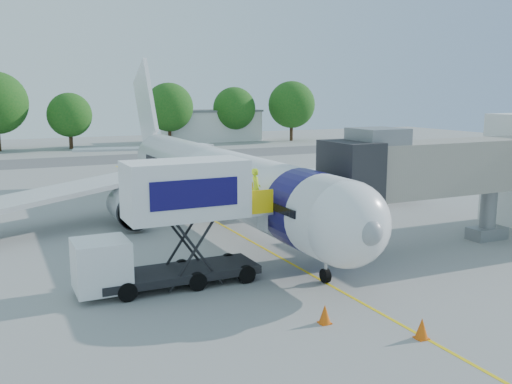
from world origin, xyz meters
name	(u,v)px	position (x,y,z in m)	size (l,w,h in m)	color
ground	(240,235)	(0.00, 0.00, 0.00)	(160.00, 160.00, 0.00)	#979794
guidance_line	(240,235)	(0.00, 0.00, 0.01)	(0.15, 70.00, 0.01)	yellow
taxiway_strip	(104,160)	(0.00, 42.00, 0.00)	(120.00, 10.00, 0.01)	#59595B
aircraft	(214,177)	(0.00, 4.12, 2.95)	(34.17, 37.73, 11.35)	white
jet_bridge	(430,169)	(7.99, -7.00, 4.34)	(13.90, 3.20, 6.60)	gray
catering_hiloader	(172,224)	(-6.26, -7.00, 2.76)	(8.50, 2.44, 5.50)	black
ground_tug	(496,317)	(2.16, -16.95, 0.75)	(3.96, 2.88, 1.43)	white
safety_cone_a	(325,314)	(-2.46, -13.36, 0.35)	(0.46, 0.46, 0.73)	#DE570B
safety_cone_b	(422,329)	(-0.15, -15.91, 0.36)	(0.47, 0.47, 0.75)	#DE570B
outbuilding_right	(211,125)	(22.00, 62.00, 2.66)	(16.40, 7.40, 5.30)	silver
tree_d	(70,115)	(-1.84, 57.75, 5.00)	(6.47, 6.47, 8.25)	#382314
tree_e	(169,107)	(13.41, 58.16, 5.95)	(7.69, 7.69, 9.80)	#382314
tree_f	(234,109)	(25.12, 59.26, 5.57)	(7.20, 7.20, 9.18)	#382314
tree_g	(292,105)	(34.58, 56.37, 6.18)	(7.99, 7.99, 10.18)	#382314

